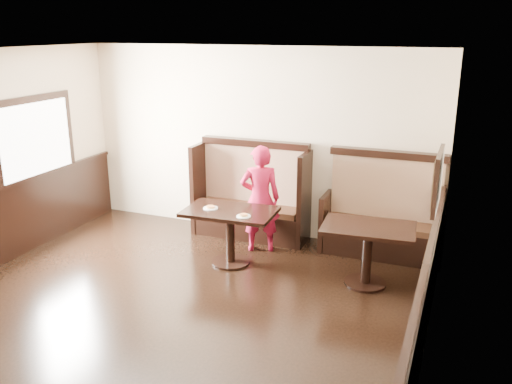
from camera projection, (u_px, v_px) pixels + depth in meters
The scene contains 9 objects.
ground at pixel (127, 348), 5.38m from camera, with size 7.00×7.00×0.00m, color black.
room_shell at pixel (114, 270), 5.54m from camera, with size 7.00×7.00×7.00m.
booth_main at pixel (252, 202), 8.15m from camera, with size 1.75×0.72×1.45m.
booth_neighbor at pixel (382, 221), 7.48m from camera, with size 1.65×0.72×1.45m.
table_main at pixel (230, 223), 7.14m from camera, with size 1.22×0.79×0.76m.
table_neighbor at pixel (368, 241), 6.54m from camera, with size 1.15×0.80×0.76m.
child at pixel (260, 199), 7.52m from camera, with size 0.55×0.36×1.52m, color #A61133.
pizza_plate_left at pixel (211, 208), 7.13m from camera, with size 0.20×0.20×0.04m.
pizza_plate_right at pixel (244, 216), 6.83m from camera, with size 0.18×0.18×0.03m.
Camera 1 is at (2.92, -3.88, 3.06)m, focal length 38.00 mm.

